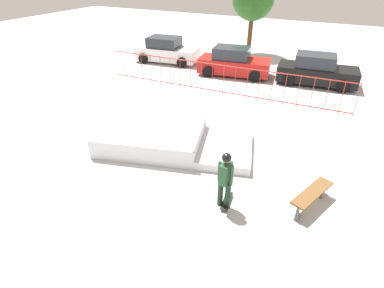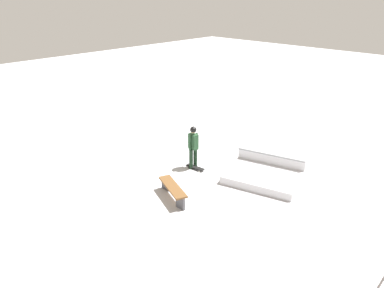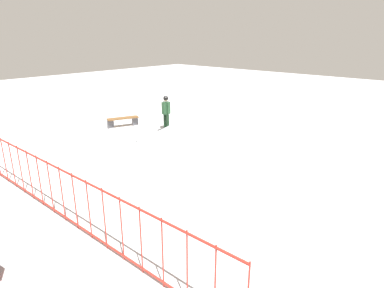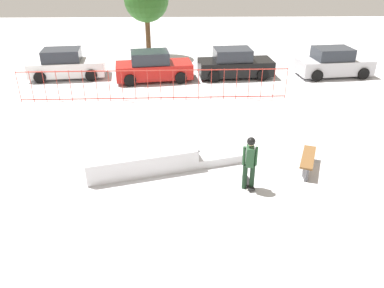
% 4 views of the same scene
% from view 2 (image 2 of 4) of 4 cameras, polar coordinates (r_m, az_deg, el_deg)
% --- Properties ---
extents(ground_plane, '(60.00, 60.00, 0.00)m').
position_cam_2_polar(ground_plane, '(15.54, 14.42, -2.04)').
color(ground_plane, silver).
extents(skate_ramp, '(5.90, 3.95, 0.74)m').
position_cam_2_polar(skate_ramp, '(15.25, 13.71, -1.17)').
color(skate_ramp, silver).
rests_on(skate_ramp, ground).
extents(skater, '(0.44, 0.40, 1.73)m').
position_cam_2_polar(skater, '(13.77, 0.20, -0.02)').
color(skater, black).
rests_on(skater, ground).
extents(skateboard, '(0.34, 0.82, 0.09)m').
position_cam_2_polar(skateboard, '(14.05, 0.49, -3.73)').
color(skateboard, black).
rests_on(skateboard, ground).
extents(park_bench, '(0.96, 1.64, 0.48)m').
position_cam_2_polar(park_bench, '(12.04, -3.09, -7.18)').
color(park_bench, brown).
rests_on(park_bench, ground).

